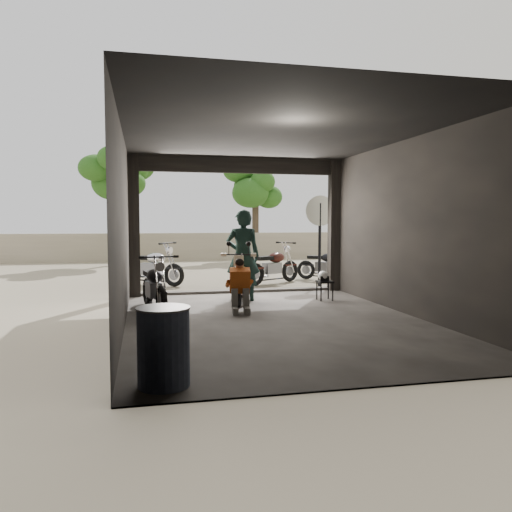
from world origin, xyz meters
name	(u,v)px	position (x,y,z in m)	size (l,w,h in m)	color
ground	(276,322)	(0.00, 0.00, 0.00)	(80.00, 80.00, 0.00)	#7A6D56
garage	(268,246)	(0.00, 0.55, 1.28)	(7.00, 7.13, 3.20)	#2D2B28
boundary_wall	(194,246)	(0.00, 14.00, 0.60)	(18.00, 0.30, 1.20)	gray
tree_left	(121,164)	(-3.00, 12.50, 3.99)	(2.20, 2.20, 5.60)	#382B1E
tree_right	(255,180)	(2.80, 14.00, 3.56)	(2.20, 2.20, 5.00)	#382B1E
main_bike	(240,277)	(-0.21, 2.14, 0.54)	(0.67, 1.63, 1.09)	beige
left_bike	(154,283)	(-2.00, 1.49, 0.55)	(0.67, 1.62, 1.10)	black
outside_bike_a	(152,264)	(-1.97, 5.43, 0.58)	(0.71, 1.72, 1.17)	black
outside_bike_b	(273,263)	(1.29, 5.08, 0.57)	(0.69, 1.68, 1.14)	#3A130D
outside_bike_c	(326,262)	(2.97, 5.46, 0.53)	(0.64, 1.56, 1.05)	black
rider	(243,256)	(-0.12, 2.27, 0.98)	(0.71, 0.47, 1.96)	black
mechanic	(240,287)	(-0.44, 0.91, 0.49)	(0.50, 0.68, 0.98)	#BB5318
stool	(325,284)	(1.61, 1.92, 0.37)	(0.32, 0.32, 0.44)	black
helmet	(323,276)	(1.57, 1.93, 0.55)	(0.22, 0.23, 0.21)	silver
oil_drum	(164,348)	(-2.00, -3.00, 0.42)	(0.54, 0.54, 0.83)	#3A4661
sign_post	(320,225)	(2.34, 4.26, 1.61)	(0.80, 0.08, 2.39)	black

